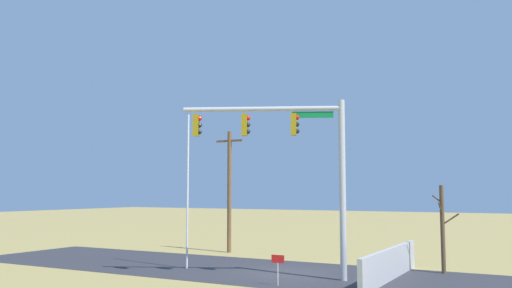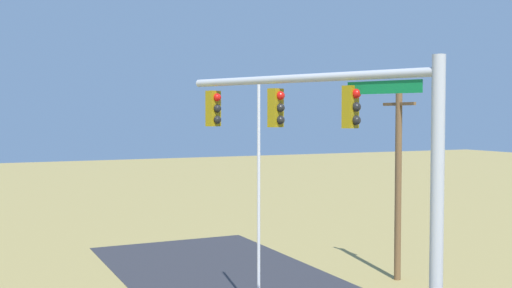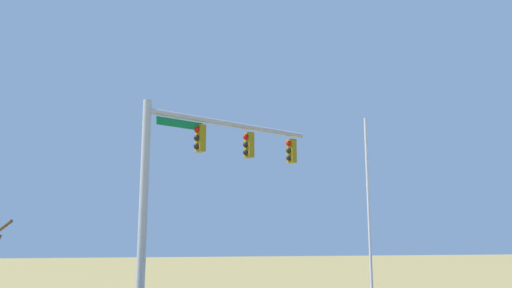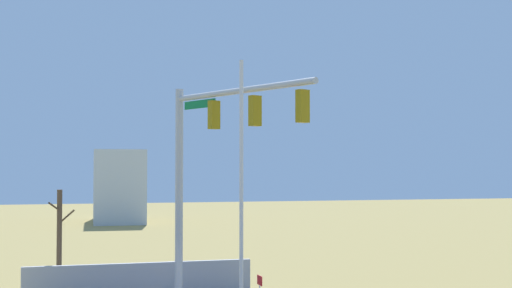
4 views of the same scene
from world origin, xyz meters
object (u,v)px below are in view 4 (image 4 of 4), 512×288
distant_building (119,186)px  open_sign (260,285)px  bare_tree (59,240)px  flagpole (241,211)px  signal_mast (212,151)px

distant_building → open_sign: bearing=-175.8°
bare_tree → distant_building: distant_building is taller
flagpole → distant_building: bearing=-1.0°
signal_mast → open_sign: bearing=-94.1°
open_sign → distant_building: distant_building is taller
signal_mast → flagpole: signal_mast is taller
bare_tree → open_sign: (-5.28, -6.59, -1.18)m
signal_mast → flagpole: size_ratio=1.02×
signal_mast → flagpole: bearing=174.9°
flagpole → distant_building: (48.95, -0.87, -0.52)m
signal_mast → open_sign: (-0.12, -1.66, -4.56)m
open_sign → flagpole: bearing=160.0°
bare_tree → open_sign: size_ratio=3.32×
flagpole → open_sign: size_ratio=6.24×
flagpole → distant_building: size_ratio=0.84×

